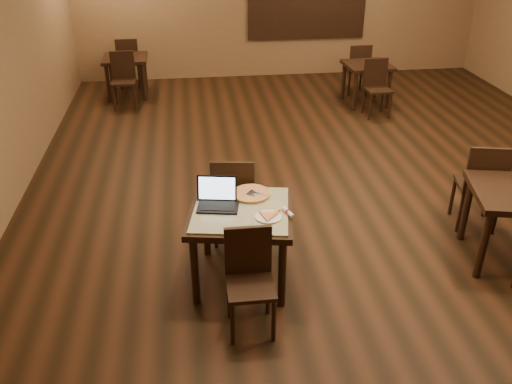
{
  "coord_description": "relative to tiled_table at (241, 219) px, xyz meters",
  "views": [
    {
      "loc": [
        -1.92,
        -5.84,
        3.2
      ],
      "look_at": [
        -1.36,
        -1.54,
        0.85
      ],
      "focal_mm": 38.0,
      "sensor_mm": 36.0,
      "label": 1
    }
  ],
  "objects": [
    {
      "name": "ground",
      "position": [
        1.51,
        1.68,
        -0.66
      ],
      "size": [
        10.0,
        10.0,
        0.0
      ],
      "primitive_type": "plane",
      "color": "black",
      "rests_on": "ground"
    },
    {
      "name": "other_table_b_chair_near",
      "position": [
        -1.49,
        5.14,
        -0.13
      ],
      "size": [
        0.41,
        0.41,
        0.93
      ],
      "rotation": [
        0.0,
        0.0,
        0.01
      ],
      "color": "black",
      "rests_on": "ground"
    },
    {
      "name": "other_table_a_chair_near",
      "position": [
        2.68,
        4.18,
        -0.14
      ],
      "size": [
        0.42,
        0.42,
        0.92
      ],
      "rotation": [
        0.0,
        0.0,
        0.04
      ],
      "color": "black",
      "rests_on": "ground"
    },
    {
      "name": "plate",
      "position": [
        0.22,
        -0.18,
        0.11
      ],
      "size": [
        0.23,
        0.23,
        0.01
      ],
      "primitive_type": "cylinder",
      "color": "white",
      "rests_on": "tiled_table"
    },
    {
      "name": "laptop",
      "position": [
        -0.2,
        0.11,
        0.17
      ],
      "size": [
        0.4,
        0.34,
        0.25
      ],
      "rotation": [
        0.0,
        0.0,
        -0.18
      ],
      "color": "black",
      "rests_on": "tiled_table"
    },
    {
      "name": "other_table_a",
      "position": [
        2.68,
        4.72,
        -0.07
      ],
      "size": [
        0.79,
        0.79,
        0.71
      ],
      "rotation": [
        0.0,
        0.0,
        0.04
      ],
      "color": "black",
      "rests_on": "ground"
    },
    {
      "name": "spatula",
      "position": [
        0.14,
        0.22,
        0.13
      ],
      "size": [
        0.27,
        0.24,
        0.01
      ],
      "primitive_type": "cube",
      "rotation": [
        0.0,
        0.0,
        0.92
      ],
      "color": "silver",
      "rests_on": "pizza_whole"
    },
    {
      "name": "other_table_a_chair_far",
      "position": [
        2.69,
        5.25,
        -0.14
      ],
      "size": [
        0.42,
        0.42,
        0.92
      ],
      "rotation": [
        0.0,
        0.0,
        3.19
      ],
      "color": "black",
      "rests_on": "ground"
    },
    {
      "name": "napkin_roll",
      "position": [
        0.4,
        -0.14,
        0.12
      ],
      "size": [
        0.09,
        0.17,
        0.04
      ],
      "rotation": [
        0.0,
        0.0,
        0.33
      ],
      "color": "white",
      "rests_on": "tiled_table"
    },
    {
      "name": "pizza_whole",
      "position": [
        0.12,
        0.24,
        0.12
      ],
      "size": [
        0.36,
        0.36,
        0.03
      ],
      "color": "#CFBC8A",
      "rests_on": "pizza_pan"
    },
    {
      "name": "chair_main_far",
      "position": [
        -0.01,
        0.61,
        -0.1
      ],
      "size": [
        0.49,
        0.49,
        0.99
      ],
      "rotation": [
        0.0,
        0.0,
        2.99
      ],
      "color": "black",
      "rests_on": "ground"
    },
    {
      "name": "other_table_c_chair_far",
      "position": [
        2.62,
        0.56,
        -0.09
      ],
      "size": [
        0.52,
        0.52,
        1.01
      ],
      "rotation": [
        0.0,
        0.0,
        2.91
      ],
      "color": "black",
      "rests_on": "ground"
    },
    {
      "name": "chair_main_near",
      "position": [
        0.0,
        -0.62,
        -0.15
      ],
      "size": [
        0.39,
        0.39,
        0.9
      ],
      "rotation": [
        0.0,
        0.0,
        -0.01
      ],
      "color": "black",
      "rests_on": "ground"
    },
    {
      "name": "tiled_table",
      "position": [
        0.0,
        0.0,
        0.0
      ],
      "size": [
        1.07,
        1.07,
        0.76
      ],
      "rotation": [
        0.0,
        0.0,
        -0.18
      ],
      "color": "black",
      "rests_on": "ground"
    },
    {
      "name": "pizza_pan",
      "position": [
        0.12,
        0.24,
        0.11
      ],
      "size": [
        0.36,
        0.36,
        0.01
      ],
      "primitive_type": "cylinder",
      "color": "silver",
      "rests_on": "tiled_table"
    },
    {
      "name": "other_table_b",
      "position": [
        -1.48,
        5.68,
        -0.06
      ],
      "size": [
        0.78,
        0.78,
        0.72
      ],
      "rotation": [
        0.0,
        0.0,
        0.01
      ],
      "color": "black",
      "rests_on": "ground"
    },
    {
      "name": "pizza_slice",
      "position": [
        0.22,
        -0.18,
        0.13
      ],
      "size": [
        0.28,
        0.28,
        0.02
      ],
      "primitive_type": null,
      "rotation": [
        0.0,
        0.0,
        0.81
      ],
      "color": "#CFBC8A",
      "rests_on": "plate"
    },
    {
      "name": "other_table_b_chair_far",
      "position": [
        -1.48,
        6.22,
        -0.13
      ],
      "size": [
        0.41,
        0.41,
        0.93
      ],
      "rotation": [
        0.0,
        0.0,
        3.16
      ],
      "color": "black",
      "rests_on": "ground"
    }
  ]
}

